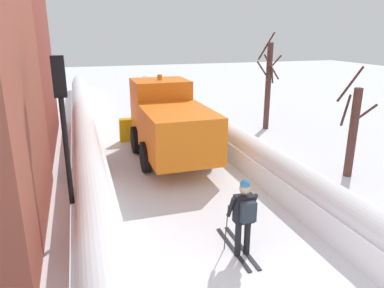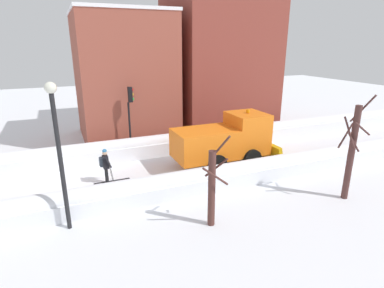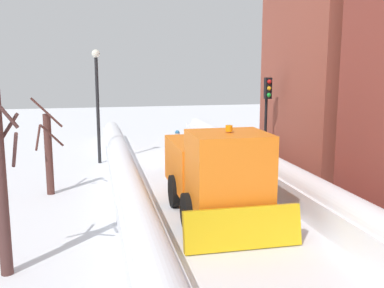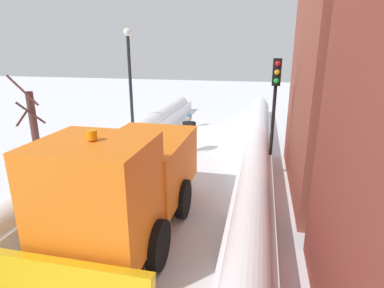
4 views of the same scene
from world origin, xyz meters
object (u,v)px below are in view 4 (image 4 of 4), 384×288
Objects in this scene: skier at (189,131)px; street_lamp at (130,71)px; plow_truck at (126,181)px; traffic_light_pole at (275,96)px; bare_tree_near at (34,128)px.

street_lamp is at bearing -28.59° from skier.
street_lamp reaches higher than plow_truck.
plow_truck is at bearing 112.08° from street_lamp.
plow_truck is 6.02m from traffic_light_pole.
traffic_light_pole is (-3.54, 2.14, 2.00)m from skier.
skier is at bearing -149.93° from bare_tree_near.
plow_truck is 6.49m from bare_tree_near.
plow_truck reaches higher than skier.
bare_tree_near is (1.90, 5.09, -1.86)m from street_lamp.
traffic_light_pole is at bearing -127.82° from plow_truck.
street_lamp is at bearing -29.89° from traffic_light_pole.
street_lamp is (3.55, -1.94, 2.47)m from skier.
bare_tree_near reaches higher than skier.
skier is at bearing 151.41° from street_lamp.
traffic_light_pole is (-3.57, -4.60, 1.52)m from plow_truck.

